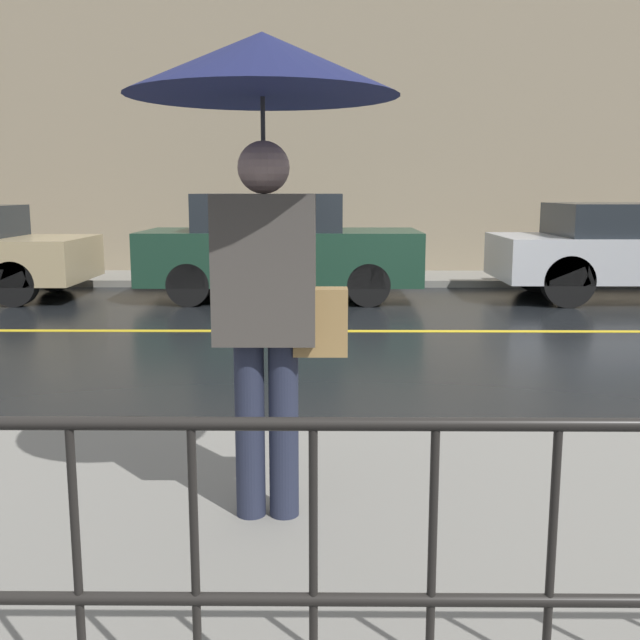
# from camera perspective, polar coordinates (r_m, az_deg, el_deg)

# --- Properties ---
(ground_plane) EXTENTS (80.00, 80.00, 0.00)m
(ground_plane) POSITION_cam_1_polar(r_m,az_deg,el_deg) (8.69, 9.66, -0.86)
(ground_plane) COLOR black
(sidewalk_far) EXTENTS (28.00, 1.61, 0.11)m
(sidewalk_far) POSITION_cam_1_polar(r_m,az_deg,el_deg) (13.29, 6.48, 3.16)
(sidewalk_far) COLOR gray
(sidewalk_far) RESTS_ON ground_plane
(lane_marking) EXTENTS (25.20, 0.12, 0.01)m
(lane_marking) POSITION_cam_1_polar(r_m,az_deg,el_deg) (8.69, 9.66, -0.84)
(lane_marking) COLOR gold
(lane_marking) RESTS_ON ground_plane
(building_storefront) EXTENTS (28.00, 0.30, 5.18)m
(building_storefront) POSITION_cam_1_polar(r_m,az_deg,el_deg) (14.18, 6.27, 13.84)
(building_storefront) COLOR gray
(building_storefront) RESTS_ON ground_plane
(pedestrian) EXTENTS (1.16, 1.16, 2.14)m
(pedestrian) POSITION_cam_1_polar(r_m,az_deg,el_deg) (3.29, -4.29, 14.25)
(pedestrian) COLOR #23283D
(pedestrian) RESTS_ON sidewalk_near
(car_dark_green) EXTENTS (4.04, 1.73, 1.55)m
(car_dark_green) POSITION_cam_1_polar(r_m,az_deg,el_deg) (11.11, -3.17, 5.62)
(car_dark_green) COLOR #193828
(car_dark_green) RESTS_ON ground_plane
(car_silver) EXTENTS (4.21, 1.84, 1.41)m
(car_silver) POSITION_cam_1_polar(r_m,az_deg,el_deg) (12.00, 23.05, 4.99)
(car_silver) COLOR #B2B5BA
(car_silver) RESTS_ON ground_plane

